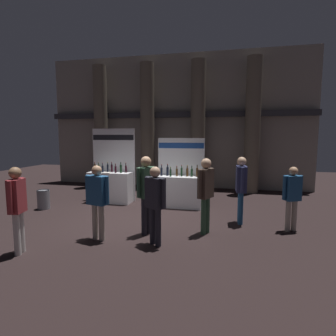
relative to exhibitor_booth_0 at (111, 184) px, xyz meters
name	(u,v)px	position (x,y,z in m)	size (l,w,h in m)	color
ground_plane	(136,221)	(1.58, -1.85, -0.64)	(24.00, 24.00, 0.00)	black
hall_colonnade	(174,123)	(1.58, 3.25, 2.20)	(11.66, 1.12, 5.81)	gray
exhibitor_booth_0	(111,184)	(0.00, 0.00, 0.00)	(1.56, 0.71, 2.55)	white
exhibitor_booth_1	(179,189)	(2.44, -0.09, -0.05)	(1.55, 0.66, 2.22)	white
trash_bin	(43,199)	(-1.68, -1.36, -0.34)	(0.38, 0.38, 0.61)	slate
visitor_0	(97,195)	(1.22, -3.35, 0.37)	(0.61, 0.35, 1.67)	#ADA393
visitor_1	(155,199)	(2.54, -3.36, 0.37)	(0.50, 0.42, 1.68)	#23232D
visitor_3	(241,183)	(4.33, -1.46, 0.43)	(0.28, 0.60, 1.77)	navy
visitor_4	(17,203)	(0.05, -4.38, 0.37)	(0.28, 0.50, 1.72)	silver
visitor_5	(206,189)	(3.51, -2.42, 0.44)	(0.37, 0.54, 1.80)	#33563D
visitor_6	(292,193)	(5.52, -1.77, 0.29)	(0.48, 0.37, 1.58)	#ADA393
visitor_7	(146,188)	(2.16, -2.77, 0.47)	(0.39, 0.48, 1.84)	#23232D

